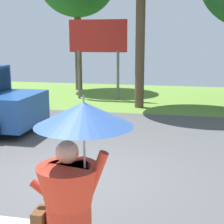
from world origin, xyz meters
TOP-DOWN VIEW (x-y plane):
  - ground_plane at (0.00, 2.95)m, footprint 40.00×22.00m
  - monk_pedestrian at (0.95, -3.10)m, footprint 1.03×0.91m
  - roadside_billboard at (-1.84, 8.72)m, footprint 2.60×0.12m

SIDE VIEW (x-z plane):
  - ground_plane at x=0.00m, z-range -0.15..0.05m
  - monk_pedestrian at x=0.95m, z-range 0.00..2.13m
  - roadside_billboard at x=-1.84m, z-range 0.80..4.30m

